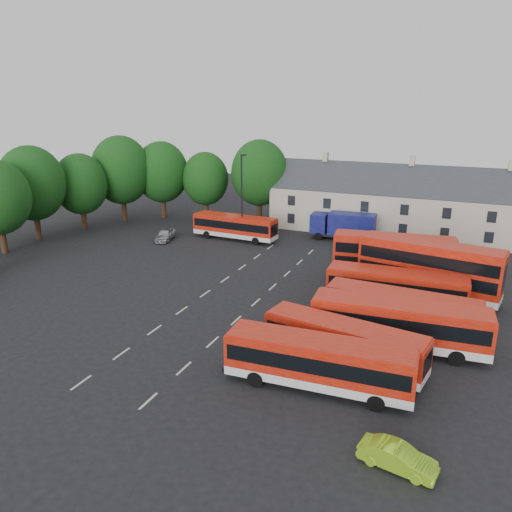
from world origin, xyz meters
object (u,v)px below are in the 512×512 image
at_px(bus_row_a, 319,360).
at_px(silver_car, 165,235).
at_px(lamppost, 242,196).
at_px(box_truck, 344,225).
at_px(lime_car, 398,457).
at_px(bus_dd_south, 429,266).

xyz_separation_m(bus_row_a, silver_car, (-26.78, 24.41, -1.21)).
bearing_deg(lamppost, silver_car, -158.08).
xyz_separation_m(bus_row_a, box_truck, (-6.54, 33.19, -0.00)).
relative_size(silver_car, lime_car, 1.13).
relative_size(bus_row_a, lime_car, 3.08).
relative_size(bus_dd_south, lamppost, 1.17).
bearing_deg(silver_car, bus_row_a, -57.36).
distance_m(bus_dd_south, lime_car, 23.34).
bearing_deg(box_truck, bus_dd_south, -56.95).
distance_m(box_truck, silver_car, 22.09).
xyz_separation_m(box_truck, lamppost, (-11.38, -5.21, 3.72)).
bearing_deg(lamppost, bus_row_a, -57.35).
distance_m(box_truck, lime_car, 40.22).
bearing_deg(bus_row_a, silver_car, 134.71).
relative_size(bus_row_a, lamppost, 1.08).
bearing_deg(lime_car, silver_car, 57.43).
xyz_separation_m(box_truck, lime_car, (12.00, -38.37, -1.31)).
distance_m(silver_car, lime_car, 43.76).
distance_m(bus_row_a, bus_dd_south, 18.66).
xyz_separation_m(bus_row_a, bus_dd_south, (4.68, 18.04, 0.90)).
relative_size(bus_dd_south, box_truck, 1.55).
relative_size(silver_car, lamppost, 0.40).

